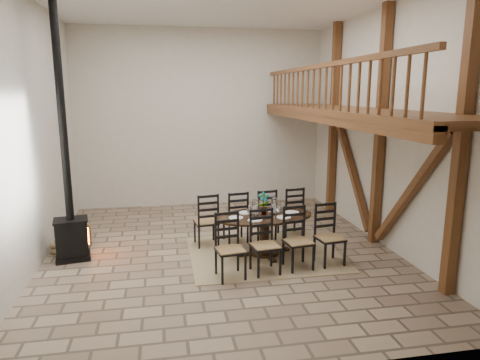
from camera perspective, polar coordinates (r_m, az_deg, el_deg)
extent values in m
plane|color=#988165|center=(8.99, -2.43, -9.52)|extent=(8.00, 8.00, 0.00)
cube|color=beige|center=(12.38, -5.17, 8.13)|extent=(7.00, 0.02, 5.00)
cube|color=beige|center=(4.52, 4.50, 2.22)|extent=(7.00, 0.02, 5.00)
cube|color=beige|center=(8.66, -26.29, 5.53)|extent=(0.02, 8.00, 5.00)
cube|color=beige|center=(9.55, 18.85, 6.56)|extent=(0.02, 8.00, 5.00)
cube|color=brown|center=(7.40, 27.46, 4.60)|extent=(0.18, 0.18, 5.00)
cube|color=brown|center=(9.49, 18.22, 6.57)|extent=(0.18, 0.18, 5.00)
cube|color=brown|center=(11.74, 12.37, 7.73)|extent=(0.18, 0.18, 5.00)
cube|color=brown|center=(8.58, 21.72, -1.59)|extent=(0.14, 2.16, 2.54)
cube|color=brown|center=(10.73, 14.68, 1.36)|extent=(0.14, 2.16, 2.54)
cube|color=brown|center=(9.47, 18.33, 8.38)|extent=(0.20, 7.80, 0.20)
cube|color=brown|center=(9.16, 14.58, 8.82)|extent=(1.60, 7.80, 0.12)
cube|color=brown|center=(8.90, 10.41, 8.28)|extent=(0.18, 7.80, 0.22)
cube|color=brown|center=(8.90, 10.65, 14.72)|extent=(0.09, 7.60, 0.09)
cube|color=brown|center=(8.88, 10.55, 12.01)|extent=(0.06, 7.60, 0.86)
cube|color=tan|center=(8.86, 3.23, -9.76)|extent=(3.00, 2.50, 0.02)
ellipsoid|color=black|center=(8.61, 3.29, -4.83)|extent=(2.15, 1.47, 0.04)
cylinder|color=black|center=(8.73, 3.26, -7.43)|extent=(0.20, 0.20, 0.74)
cylinder|color=black|center=(8.85, 3.23, -9.52)|extent=(0.62, 0.62, 0.06)
cube|color=tan|center=(7.60, -1.29, -9.30)|extent=(0.54, 0.52, 0.04)
cube|color=black|center=(7.70, -1.28, -11.20)|extent=(0.52, 0.52, 0.51)
cube|color=black|center=(7.68, -1.76, -6.61)|extent=(0.42, 0.10, 0.66)
cube|color=tan|center=(7.80, 3.39, -8.74)|extent=(0.54, 0.52, 0.04)
cube|color=black|center=(7.90, 3.37, -10.60)|extent=(0.52, 0.52, 0.51)
cube|color=black|center=(7.89, 2.86, -6.14)|extent=(0.42, 0.10, 0.66)
cube|color=tan|center=(8.06, 7.80, -8.17)|extent=(0.54, 0.52, 0.04)
cube|color=black|center=(8.15, 7.74, -9.97)|extent=(0.52, 0.52, 0.51)
cube|color=black|center=(8.14, 7.21, -5.65)|extent=(0.42, 0.10, 0.66)
cube|color=tan|center=(8.36, 11.89, -7.58)|extent=(0.54, 0.52, 0.04)
cube|color=black|center=(8.45, 11.82, -9.33)|extent=(0.52, 0.52, 0.51)
cube|color=black|center=(8.43, 11.27, -5.17)|extent=(0.42, 0.10, 0.66)
cube|color=tan|center=(9.20, -4.53, -5.57)|extent=(0.54, 0.52, 0.04)
cube|color=black|center=(9.29, -4.50, -7.18)|extent=(0.52, 0.52, 0.51)
cube|color=black|center=(8.92, -4.24, -4.05)|extent=(0.42, 0.10, 0.66)
cube|color=tan|center=(9.37, -0.60, -5.21)|extent=(0.54, 0.52, 0.04)
cube|color=black|center=(9.46, -0.60, -6.80)|extent=(0.52, 0.52, 0.51)
cube|color=black|center=(9.10, -0.20, -3.71)|extent=(0.42, 0.10, 0.66)
cube|color=tan|center=(9.59, 3.17, -4.85)|extent=(0.54, 0.52, 0.04)
cube|color=black|center=(9.67, 3.15, -6.40)|extent=(0.52, 0.52, 0.51)
cube|color=black|center=(9.32, 3.66, -3.36)|extent=(0.42, 0.10, 0.66)
cube|color=tan|center=(9.84, 6.75, -4.48)|extent=(0.54, 0.52, 0.04)
cube|color=black|center=(9.92, 6.72, -5.99)|extent=(0.52, 0.52, 0.51)
cube|color=black|center=(9.58, 7.33, -3.02)|extent=(0.42, 0.10, 0.66)
cube|color=white|center=(8.60, 3.29, -4.67)|extent=(1.63, 0.97, 0.01)
cube|color=white|center=(8.58, 3.30, -4.13)|extent=(1.02, 0.46, 0.18)
cylinder|color=white|center=(8.49, 2.06, -3.73)|extent=(0.12, 0.12, 0.34)
cylinder|color=white|center=(8.63, 4.53, -3.50)|extent=(0.12, 0.12, 0.34)
cylinder|color=white|center=(8.51, 2.06, -4.31)|extent=(0.06, 0.06, 0.16)
cylinder|color=white|center=(8.65, 4.52, -4.07)|extent=(0.06, 0.06, 0.16)
imported|color=#4C723F|center=(8.59, 3.17, -3.13)|extent=(0.26, 0.20, 0.46)
cube|color=black|center=(9.19, -21.31, -9.51)|extent=(0.71, 0.59, 0.10)
cube|color=black|center=(9.07, -21.49, -7.18)|extent=(0.66, 0.54, 0.69)
cube|color=#FF590C|center=(9.06, -19.55, -7.05)|extent=(0.07, 0.27, 0.28)
cube|color=black|center=(8.96, -21.66, -4.97)|extent=(0.70, 0.58, 0.04)
cylinder|color=black|center=(8.63, -22.71, 8.57)|extent=(0.15, 0.15, 4.17)
cylinder|color=brown|center=(9.99, -20.80, -7.00)|extent=(0.55, 0.55, 0.36)
cube|color=#9B8657|center=(9.92, -20.89, -5.78)|extent=(0.30, 0.30, 0.11)
cube|color=#9B8657|center=(9.57, -22.76, -8.32)|extent=(0.41, 0.33, 0.25)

